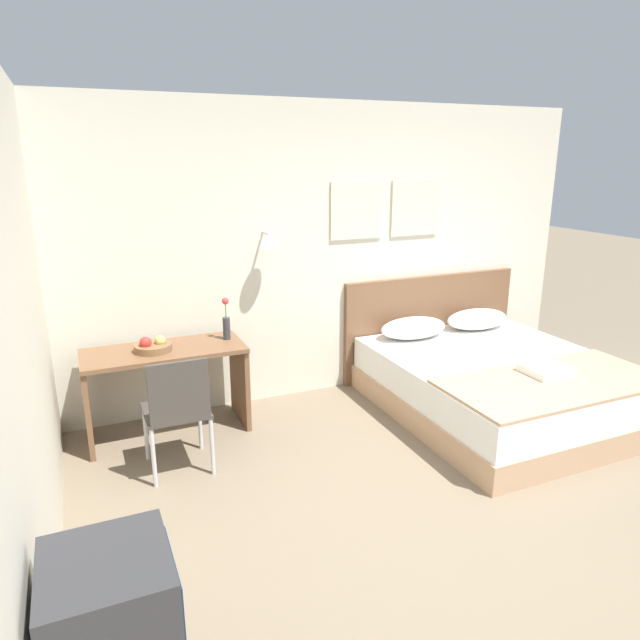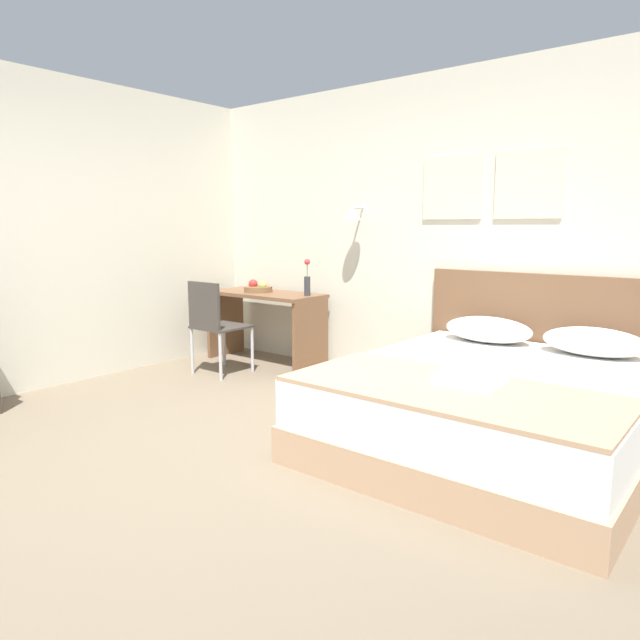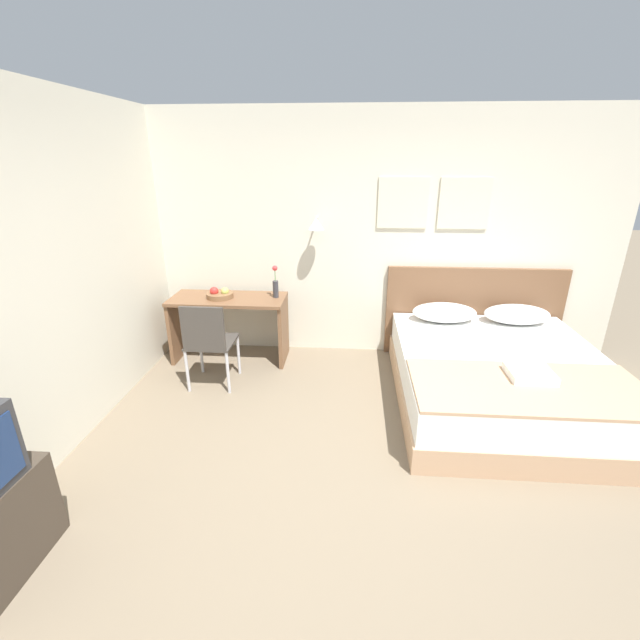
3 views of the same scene
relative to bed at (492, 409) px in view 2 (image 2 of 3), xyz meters
name	(u,v)px [view 2 (image 2 of 3)]	position (x,y,z in m)	size (l,w,h in m)	color
ground_plane	(191,469)	(-1.21, -1.40, -0.25)	(24.00, 24.00, 0.00)	#756651
wall_back	(416,232)	(-1.20, 1.13, 1.08)	(5.43, 0.31, 2.65)	beige
bed	(492,409)	(0.00, 0.00, 0.00)	(1.82, 2.09, 0.50)	tan
headboard	(549,341)	(0.00, 1.07, 0.26)	(1.94, 0.06, 1.03)	brown
pillow_left	(488,330)	(-0.38, 0.81, 0.35)	(0.67, 0.38, 0.19)	white
pillow_right	(594,342)	(0.38, 0.81, 0.35)	(0.67, 0.38, 0.19)	white
throw_blanket	(450,389)	(0.00, -0.61, 0.27)	(1.77, 0.84, 0.02)	tan
folded_towel_near_foot	(470,378)	(0.05, -0.46, 0.31)	(0.33, 0.30, 0.06)	white
desk	(265,313)	(-2.71, 0.76, 0.26)	(1.24, 0.54, 0.72)	brown
desk_chair	(213,320)	(-2.73, 0.09, 0.27)	(0.44, 0.44, 0.88)	#3D3833
fruit_bowl	(258,288)	(-2.79, 0.75, 0.52)	(0.29, 0.29, 0.13)	brown
flower_vase	(307,281)	(-2.19, 0.81, 0.62)	(0.06, 0.06, 0.35)	#333338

